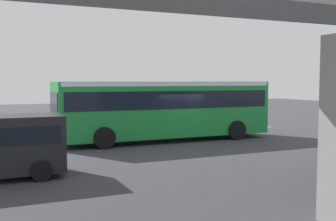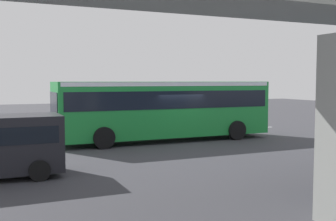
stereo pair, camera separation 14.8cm
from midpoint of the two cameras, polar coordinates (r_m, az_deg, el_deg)
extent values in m
plane|color=#38383D|center=(21.61, 0.73, -4.33)|extent=(80.00, 80.00, 0.00)
cube|color=#1E8C38|center=(21.68, -0.60, 0.27)|extent=(11.50, 2.55, 2.86)
cube|color=black|center=(21.65, -0.60, 1.63)|extent=(11.04, 2.59, 0.90)
cube|color=white|center=(21.63, -0.60, 3.74)|extent=(11.27, 2.58, 0.20)
cube|color=black|center=(20.07, -15.88, 0.78)|extent=(0.04, 2.24, 1.20)
cylinder|color=black|center=(19.39, -9.12, -3.80)|extent=(1.04, 0.30, 1.04)
cylinder|color=black|center=(21.85, -10.85, -2.93)|extent=(1.04, 0.30, 1.04)
cylinder|color=black|center=(22.42, 9.39, -2.74)|extent=(1.04, 0.30, 1.04)
cylinder|color=black|center=(24.57, 6.11, -2.10)|extent=(1.04, 0.30, 1.04)
cylinder|color=black|center=(13.68, -17.63, -8.04)|extent=(0.68, 0.22, 0.68)
cylinder|color=black|center=(15.59, -18.44, -6.58)|extent=(0.68, 0.22, 0.68)
cube|color=silver|center=(28.63, 12.47, -2.34)|extent=(2.00, 0.20, 0.01)
cube|color=silver|center=(26.45, 5.48, -2.78)|extent=(2.00, 0.20, 0.01)
cube|color=silver|center=(24.74, -2.62, -3.25)|extent=(2.00, 0.20, 0.01)
cube|color=silver|center=(23.59, -11.72, -3.69)|extent=(2.00, 0.20, 0.01)
cube|color=silver|center=(23.08, -21.49, -4.07)|extent=(2.00, 0.20, 0.01)
camera|label=1|loc=(0.07, -90.19, -0.01)|focal=43.55mm
camera|label=2|loc=(0.07, 89.81, 0.01)|focal=43.55mm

